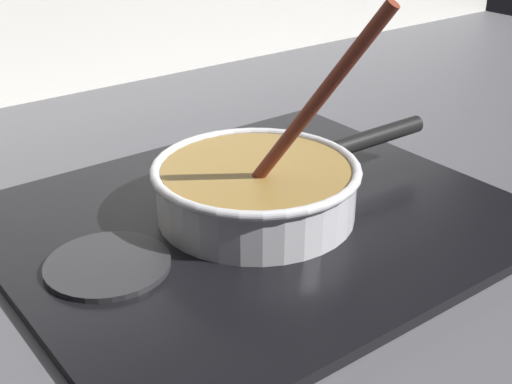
{
  "coord_description": "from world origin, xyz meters",
  "views": [
    {
      "loc": [
        -0.43,
        -0.35,
        0.38
      ],
      "look_at": [
        -0.01,
        0.2,
        0.04
      ],
      "focal_mm": 48.57,
      "sensor_mm": 36.0,
      "label": 1
    }
  ],
  "objects": [
    {
      "name": "cooking_pan",
      "position": [
        -0.01,
        0.2,
        0.05
      ],
      "size": [
        0.38,
        0.26,
        0.26
      ],
      "color": "silver",
      "rests_on": "hob_plate"
    },
    {
      "name": "spare_burner",
      "position": [
        -0.19,
        0.2,
        0.01
      ],
      "size": [
        0.13,
        0.13,
        0.01
      ],
      "primitive_type": "cylinder",
      "color": "#262628",
      "rests_on": "hob_plate"
    },
    {
      "name": "ground",
      "position": [
        0.0,
        0.0,
        -0.02
      ],
      "size": [
        2.4,
        1.6,
        0.04
      ],
      "primitive_type": "cube",
      "color": "#4C4C51"
    },
    {
      "name": "burner_ring",
      "position": [
        -0.01,
        0.2,
        0.02
      ],
      "size": [
        0.18,
        0.18,
        0.01
      ],
      "primitive_type": "torus",
      "color": "#592D0C",
      "rests_on": "hob_plate"
    },
    {
      "name": "hob_plate",
      "position": [
        -0.01,
        0.2,
        0.01
      ],
      "size": [
        0.56,
        0.48,
        0.01
      ],
      "primitive_type": "cube",
      "color": "black",
      "rests_on": "ground"
    }
  ]
}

